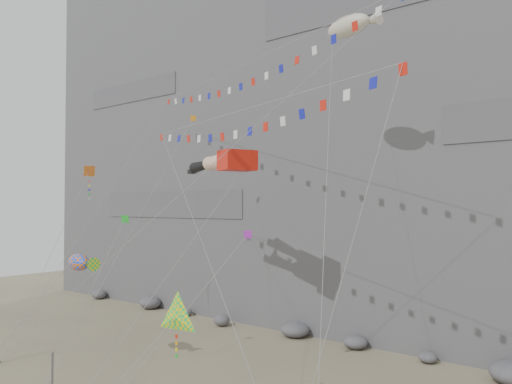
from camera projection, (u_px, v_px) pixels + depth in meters
cliff at (367, 92)px, 57.40m from camera, size 80.00×28.00×50.00m
talus_boulders at (295, 330)px, 44.92m from camera, size 60.00×3.00×1.20m
legs_kite at (223, 163)px, 38.03m from camera, size 8.35×17.37×20.37m
flag_banner_upper at (246, 63)px, 38.72m from camera, size 29.46×17.26×29.67m
flag_banner_lower at (243, 110)px, 31.84m from camera, size 24.30×9.91×20.61m
harlequin_kite at (89, 172)px, 43.34m from camera, size 1.87×8.55×16.61m
fish_windsock at (79, 262)px, 35.69m from camera, size 9.78×3.73×11.25m
delta_kite at (176, 317)px, 25.37m from camera, size 4.36×5.72×8.62m
blimp_windsock at (348, 27)px, 34.27m from camera, size 6.48×12.43×26.90m
small_kite_a at (190, 124)px, 42.86m from camera, size 4.71×17.19×25.84m
small_kite_b at (246, 237)px, 32.25m from camera, size 4.19×9.35×13.64m
small_kite_c at (124, 221)px, 35.45m from camera, size 3.50×9.20×14.07m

